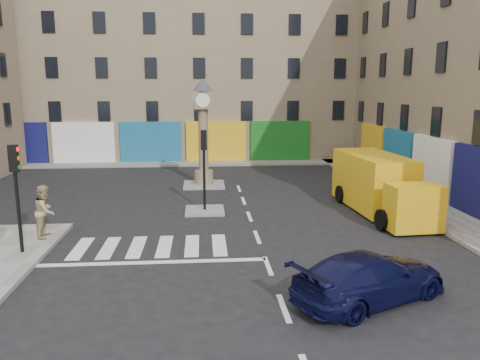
{
  "coord_description": "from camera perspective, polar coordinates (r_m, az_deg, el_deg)",
  "views": [
    {
      "loc": [
        -2.07,
        -13.26,
        5.66
      ],
      "look_at": [
        -0.55,
        5.41,
        2.0
      ],
      "focal_mm": 35.0,
      "sensor_mm": 36.0,
      "label": 1
    }
  ],
  "objects": [
    {
      "name": "ground",
      "position": [
        14.56,
        3.98,
        -11.84
      ],
      "size": [
        120.0,
        120.0,
        0.0
      ],
      "primitive_type": "plane",
      "color": "black",
      "rests_on": "ground"
    },
    {
      "name": "sidewalk_right",
      "position": [
        26.23,
        19.73,
        -1.9
      ],
      "size": [
        2.6,
        30.0,
        0.15
      ],
      "primitive_type": "cube",
      "color": "gray",
      "rests_on": "ground"
    },
    {
      "name": "sidewalk_far",
      "position": [
        35.94,
        -7.67,
        2.02
      ],
      "size": [
        32.0,
        2.4,
        0.15
      ],
      "primitive_type": "cube",
      "color": "gray",
      "rests_on": "ground"
    },
    {
      "name": "island_near",
      "position": [
        21.98,
        -4.32,
        -3.73
      ],
      "size": [
        1.8,
        1.8,
        0.12
      ],
      "primitive_type": "cube",
      "color": "gray",
      "rests_on": "ground"
    },
    {
      "name": "island_far",
      "position": [
        27.83,
        -4.41,
        -0.58
      ],
      "size": [
        2.4,
        2.4,
        0.12
      ],
      "primitive_type": "cube",
      "color": "gray",
      "rests_on": "ground"
    },
    {
      "name": "building_far",
      "position": [
        41.4,
        -7.56,
        14.9
      ],
      "size": [
        32.0,
        10.0,
        17.0
      ],
      "primitive_type": "cube",
      "color": "#8C775D",
      "rests_on": "ground"
    },
    {
      "name": "traffic_light_left_far",
      "position": [
        17.31,
        -25.66,
        -0.16
      ],
      "size": [
        0.28,
        0.22,
        3.7
      ],
      "color": "black",
      "rests_on": "sidewalk_left"
    },
    {
      "name": "traffic_light_island",
      "position": [
        21.48,
        -4.42,
        2.81
      ],
      "size": [
        0.28,
        0.22,
        3.7
      ],
      "color": "black",
      "rests_on": "island_near"
    },
    {
      "name": "clock_pillar",
      "position": [
        27.33,
        -4.51,
        6.6
      ],
      "size": [
        1.2,
        1.2,
        6.1
      ],
      "color": "#867558",
      "rests_on": "island_far"
    },
    {
      "name": "navy_sedan",
      "position": [
        13.33,
        15.59,
        -11.35
      ],
      "size": [
        4.97,
        3.7,
        1.34
      ],
      "primitive_type": "imported",
      "rotation": [
        0.0,
        0.0,
        2.02
      ],
      "color": "black",
      "rests_on": "ground"
    },
    {
      "name": "yellow_van",
      "position": [
        22.54,
        16.62,
        -0.57
      ],
      "size": [
        2.79,
        7.3,
        2.61
      ],
      "rotation": [
        0.0,
        0.0,
        0.06
      ],
      "color": "gold",
      "rests_on": "ground"
    },
    {
      "name": "pedestrian_tan",
      "position": [
        19.07,
        -22.66,
        -3.51
      ],
      "size": [
        0.76,
        0.98,
        1.99
      ],
      "primitive_type": "imported",
      "rotation": [
        0.0,
        0.0,
        1.58
      ],
      "color": "tan",
      "rests_on": "sidewalk_left"
    }
  ]
}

